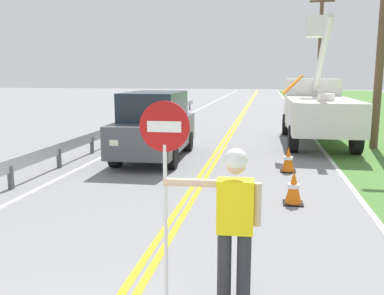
% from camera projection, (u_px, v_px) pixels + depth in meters
% --- Properties ---
extents(centerline_yellow_left, '(0.11, 110.00, 0.01)m').
position_uv_depth(centerline_yellow_left, '(234.00, 124.00, 22.26)').
color(centerline_yellow_left, yellow).
rests_on(centerline_yellow_left, ground).
extents(centerline_yellow_right, '(0.11, 110.00, 0.01)m').
position_uv_depth(centerline_yellow_right, '(238.00, 124.00, 22.23)').
color(centerline_yellow_right, yellow).
rests_on(centerline_yellow_right, ground).
extents(edge_line_right, '(0.12, 110.00, 0.01)m').
position_uv_depth(edge_line_right, '(305.00, 126.00, 21.62)').
color(edge_line_right, silver).
rests_on(edge_line_right, ground).
extents(edge_line_left, '(0.12, 110.00, 0.01)m').
position_uv_depth(edge_line_left, '(171.00, 123.00, 22.87)').
color(edge_line_left, silver).
rests_on(edge_line_left, ground).
extents(flagger_worker, '(1.09, 0.26, 1.83)m').
position_uv_depth(flagger_worker, '(234.00, 218.00, 4.56)').
color(flagger_worker, '#2D2D33').
rests_on(flagger_worker, ground).
extents(stop_sign_paddle, '(0.56, 0.04, 2.33)m').
position_uv_depth(stop_sign_paddle, '(165.00, 157.00, 4.54)').
color(stop_sign_paddle, silver).
rests_on(stop_sign_paddle, ground).
extents(utility_bucket_truck, '(2.67, 6.83, 4.94)m').
position_uv_depth(utility_bucket_truck, '(316.00, 106.00, 16.26)').
color(utility_bucket_truck, white).
rests_on(utility_bucket_truck, ground).
extents(oncoming_suv_nearest, '(2.01, 4.65, 2.10)m').
position_uv_depth(oncoming_suv_nearest, '(155.00, 125.00, 12.98)').
color(oncoming_suv_nearest, '#4C5156').
rests_on(oncoming_suv_nearest, ground).
extents(utility_pole_near, '(1.80, 0.28, 8.77)m').
position_uv_depth(utility_pole_near, '(383.00, 18.00, 14.22)').
color(utility_pole_near, brown).
rests_on(utility_pole_near, ground).
extents(utility_pole_mid, '(1.80, 0.28, 8.72)m').
position_uv_depth(utility_pole_mid, '(320.00, 50.00, 31.51)').
color(utility_pole_mid, brown).
rests_on(utility_pole_mid, ground).
extents(traffic_cone_lead, '(0.40, 0.40, 0.70)m').
position_uv_depth(traffic_cone_lead, '(294.00, 188.00, 8.40)').
color(traffic_cone_lead, orange).
rests_on(traffic_cone_lead, ground).
extents(traffic_cone_mid, '(0.40, 0.40, 0.70)m').
position_uv_depth(traffic_cone_mid, '(288.00, 160.00, 11.23)').
color(traffic_cone_mid, orange).
rests_on(traffic_cone_mid, ground).
extents(guardrail_left_shoulder, '(0.10, 32.00, 0.71)m').
position_uv_depth(guardrail_left_shoulder, '(125.00, 126.00, 17.23)').
color(guardrail_left_shoulder, '#9EA0A3').
rests_on(guardrail_left_shoulder, ground).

